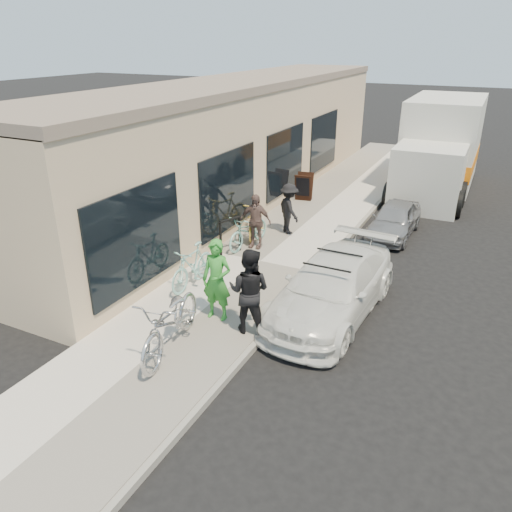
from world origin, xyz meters
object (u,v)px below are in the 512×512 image
(sedan_white, at_px, (332,287))
(moving_truck, at_px, (439,150))
(woman_rider, at_px, (217,280))
(bystander_b, at_px, (255,221))
(sedan_silver, at_px, (394,219))
(cruiser_bike_b, at_px, (249,230))
(sandwich_board, at_px, (304,187))
(bystander_a, at_px, (289,209))
(man_standing, at_px, (249,291))
(cruiser_bike_c, at_px, (255,218))
(cruiser_bike_a, at_px, (192,266))
(bike_rack, at_px, (230,232))
(tandem_bike, at_px, (171,321))

(sedan_white, distance_m, moving_truck, 11.27)
(woman_rider, distance_m, bystander_b, 3.89)
(sedan_silver, height_order, cruiser_bike_b, cruiser_bike_b)
(sandwich_board, relative_size, bystander_a, 0.64)
(sandwich_board, height_order, moving_truck, moving_truck)
(man_standing, height_order, cruiser_bike_c, man_standing)
(woman_rider, distance_m, cruiser_bike_c, 4.74)
(cruiser_bike_b, distance_m, bystander_a, 1.59)
(woman_rider, height_order, cruiser_bike_a, woman_rider)
(bike_rack, relative_size, sedan_white, 0.22)
(bystander_b, bearing_deg, cruiser_bike_a, -101.52)
(tandem_bike, xyz_separation_m, cruiser_bike_b, (-1.03, 5.13, -0.14))
(sedan_silver, distance_m, bystander_a, 3.22)
(sedan_white, bearing_deg, woman_rider, -140.56)
(sedan_silver, xyz_separation_m, cruiser_bike_a, (-3.45, -5.75, 0.14))
(bike_rack, relative_size, cruiser_bike_a, 0.60)
(sedan_white, relative_size, cruiser_bike_c, 2.41)
(cruiser_bike_c, relative_size, bystander_b, 1.22)
(bystander_a, bearing_deg, moving_truck, -71.65)
(sedan_white, bearing_deg, tandem_bike, -123.79)
(bystander_a, bearing_deg, sandwich_board, -35.28)
(bike_rack, distance_m, man_standing, 3.92)
(tandem_bike, bearing_deg, man_standing, 41.14)
(woman_rider, bearing_deg, sedan_silver, 67.56)
(tandem_bike, relative_size, cruiser_bike_b, 1.29)
(bike_rack, xyz_separation_m, cruiser_bike_b, (0.21, 0.67, -0.13))
(bike_rack, bearing_deg, sedan_white, -25.59)
(bike_rack, bearing_deg, tandem_bike, -74.40)
(bike_rack, distance_m, tandem_bike, 4.63)
(cruiser_bike_b, bearing_deg, moving_truck, 74.41)
(sedan_white, xyz_separation_m, bystander_a, (-2.59, 3.75, 0.26))
(bystander_b, bearing_deg, cruiser_bike_b, 179.60)
(man_standing, height_order, bystander_b, man_standing)
(bike_rack, distance_m, cruiser_bike_c, 1.46)
(man_standing, relative_size, cruiser_bike_c, 0.94)
(sedan_silver, xyz_separation_m, bystander_a, (-2.79, -1.56, 0.39))
(sedan_white, bearing_deg, bystander_a, 128.04)
(moving_truck, height_order, cruiser_bike_c, moving_truck)
(moving_truck, bearing_deg, cruiser_bike_b, -113.40)
(man_standing, bearing_deg, cruiser_bike_b, -70.18)
(sandwich_board, relative_size, man_standing, 0.54)
(woman_rider, bearing_deg, sedan_white, 31.48)
(man_standing, bearing_deg, sedan_white, -133.88)
(sandwich_board, relative_size, tandem_bike, 0.41)
(sedan_silver, distance_m, moving_truck, 6.00)
(bystander_a, bearing_deg, bystander_b, 115.86)
(moving_truck, bearing_deg, bystander_a, -113.53)
(sedan_white, bearing_deg, bystander_b, 145.58)
(bike_rack, height_order, cruiser_bike_c, cruiser_bike_c)
(cruiser_bike_b, bearing_deg, bystander_a, 75.06)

